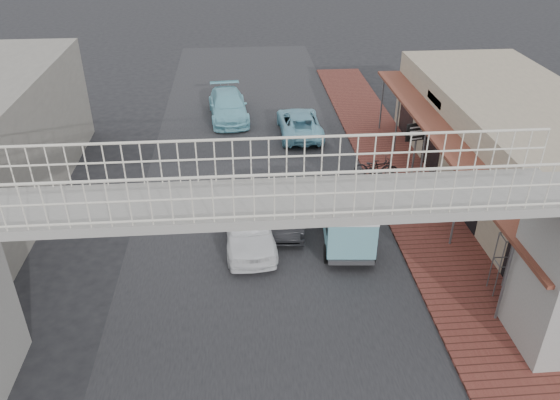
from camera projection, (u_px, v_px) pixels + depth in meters
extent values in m
plane|color=black|center=(265.00, 271.00, 18.86)|extent=(120.00, 120.00, 0.00)
cube|color=black|center=(265.00, 271.00, 18.86)|extent=(10.00, 60.00, 0.01)
cube|color=brown|center=(422.00, 217.00, 21.87)|extent=(3.00, 40.00, 0.10)
cube|color=gray|center=(530.00, 158.00, 22.06)|extent=(6.00, 18.00, 4.00)
cube|color=brown|center=(454.00, 140.00, 21.38)|extent=(1.80, 18.00, 0.12)
cube|color=silver|center=(435.00, 100.00, 24.22)|extent=(0.08, 2.60, 0.90)
cube|color=#B21914|center=(497.00, 165.00, 18.62)|extent=(0.08, 2.20, 0.80)
cube|color=gray|center=(554.00, 275.00, 14.68)|extent=(1.20, 2.40, 5.00)
cube|color=gray|center=(272.00, 202.00, 12.84)|extent=(14.00, 2.00, 0.24)
cube|color=beige|center=(269.00, 159.00, 13.32)|extent=(14.00, 0.08, 1.10)
cube|color=beige|center=(274.00, 198.00, 11.69)|extent=(14.00, 0.08, 1.10)
imported|color=white|center=(248.00, 225.00, 20.04)|extent=(2.05, 4.55, 1.52)
imported|color=black|center=(284.00, 206.00, 21.33)|extent=(1.76, 4.28, 1.38)
imported|color=#74B5CA|center=(299.00, 123.00, 28.88)|extent=(2.18, 4.63, 1.28)
imported|color=#7CC6D7|center=(228.00, 106.00, 30.85)|extent=(2.47, 5.18, 1.46)
cylinder|color=black|center=(323.00, 214.00, 21.46)|extent=(0.29, 0.71, 0.69)
cylinder|color=black|center=(361.00, 214.00, 21.46)|extent=(0.29, 0.71, 0.69)
cylinder|color=black|center=(328.00, 254.00, 19.17)|extent=(0.29, 0.71, 0.69)
cylinder|color=black|center=(371.00, 254.00, 19.16)|extent=(0.29, 0.71, 0.69)
cube|color=#69A8B6|center=(348.00, 219.00, 19.65)|extent=(1.93, 3.28, 1.33)
cube|color=#69A8B6|center=(342.00, 199.00, 21.34)|extent=(1.66, 1.01, 0.89)
cube|color=black|center=(348.00, 210.00, 19.46)|extent=(1.92, 2.69, 0.49)
cube|color=silver|center=(349.00, 202.00, 19.30)|extent=(1.94, 3.28, 0.06)
imported|color=black|center=(374.00, 167.00, 24.51)|extent=(1.89, 0.93, 0.95)
imported|color=black|center=(381.00, 170.00, 24.24)|extent=(1.69, 0.69, 0.99)
cylinder|color=#59595B|center=(493.00, 260.00, 17.48)|extent=(0.04, 0.04, 2.12)
cylinder|color=#59595B|center=(508.00, 260.00, 17.50)|extent=(0.04, 0.04, 2.12)
cylinder|color=#59595B|center=(499.00, 270.00, 17.04)|extent=(0.04, 0.04, 2.12)
cylinder|color=#59595B|center=(515.00, 269.00, 17.07)|extent=(0.04, 0.04, 2.12)
cylinder|color=silver|center=(513.00, 227.00, 16.56)|extent=(0.69, 0.26, 0.69)
cylinder|color=beige|center=(515.00, 230.00, 16.45)|extent=(0.61, 0.04, 0.61)
cylinder|color=beige|center=(512.00, 225.00, 16.67)|extent=(0.61, 0.04, 0.61)
cylinder|color=#59595B|center=(415.00, 151.00, 24.03)|extent=(0.09, 0.09, 2.60)
cube|color=black|center=(418.00, 132.00, 23.53)|extent=(1.07, 0.27, 0.81)
cone|color=black|center=(433.00, 130.00, 23.72)|extent=(0.72, 1.07, 0.99)
cube|color=white|center=(417.00, 133.00, 23.52)|extent=(0.70, 0.15, 0.54)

